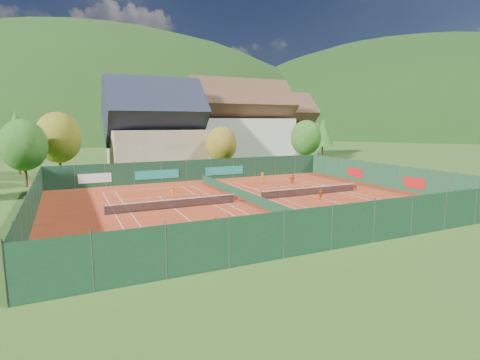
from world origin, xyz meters
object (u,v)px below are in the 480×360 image
hotel_block_a (240,127)px  player_left_mid (220,225)px  player_right_near (321,194)px  player_right_far_b (292,179)px  player_left_far (172,192)px  chalet (155,132)px  ball_hopper (405,207)px  player_right_far_a (263,178)px  hotel_block_b (279,129)px  player_left_near (217,226)px

hotel_block_a → player_left_mid: (-22.99, -45.37, -6.77)m
player_right_near → player_right_far_b: bearing=57.9°
player_left_far → player_right_far_b: player_right_far_b is taller
chalet → player_left_mid: chalet is taller
hotel_block_a → player_right_near: 40.30m
ball_hopper → player_right_far_a: size_ratio=0.51×
player_right_far_a → player_right_far_b: (3.68, -1.68, -0.09)m
hotel_block_a → player_right_far_a: bearing=-109.0°
hotel_block_a → player_right_near: hotel_block_a is taller
hotel_block_a → hotel_block_b: bearing=29.7°
chalet → hotel_block_b: 35.85m
player_right_far_a → player_left_near: bearing=20.2°
hotel_block_a → player_right_near: (-8.69, -38.77, -6.73)m
hotel_block_b → player_left_far: (-36.72, -38.63, -5.97)m
player_left_far → player_right_far_a: (13.51, 3.93, 0.13)m
player_right_far_a → player_right_far_b: 4.05m
player_left_far → player_right_near: player_right_near is taller
hotel_block_a → player_right_far_a: (-9.21, -26.70, -6.60)m
chalet → ball_hopper: (13.68, -40.87, -6.07)m
player_left_mid → player_left_far: bearing=122.1°
player_left_near → player_right_far_a: player_left_near is taller
hotel_block_a → player_left_mid: hotel_block_a is taller
hotel_block_b → player_right_far_b: size_ratio=12.45×
hotel_block_b → player_left_near: 66.05m
chalet → player_right_far_a: bearing=-64.7°
player_right_far_b → player_right_far_a: bearing=-41.4°
player_right_near → player_right_far_a: (-0.52, 12.07, 0.13)m
hotel_block_a → player_left_far: hotel_block_a is taller
chalet → player_left_mid: size_ratio=13.15×
player_left_mid → player_right_near: size_ratio=0.95×
player_right_far_a → player_right_far_b: size_ratio=1.13×
hotel_block_b → ball_hopper: bearing=-109.4°
player_left_near → player_right_near: 16.51m
chalet → player_left_near: size_ratio=10.34×
chalet → player_left_far: size_ratio=12.50×
player_left_near → player_right_near: player_left_near is taller
player_left_near → hotel_block_a: bearing=60.8°
hotel_block_b → ball_hopper: (-19.32, -54.87, -6.06)m
player_right_near → hotel_block_a: bearing=62.1°
player_left_mid → player_left_far: (0.27, 14.74, 0.03)m
player_left_near → player_left_mid: player_left_near is taller
player_right_far_b → chalet: bearing=-75.9°
hotel_block_a → chalet: bearing=-162.5°
chalet → player_left_mid: bearing=-95.8°
ball_hopper → player_right_far_b: size_ratio=0.58×
hotel_block_b → ball_hopper: size_ratio=21.60×
ball_hopper → player_right_near: player_right_near is taller
hotel_block_b → player_right_far_a: 42.15m
ball_hopper → player_right_far_b: player_right_far_b is taller
hotel_block_a → ball_hopper: bearing=-96.5°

